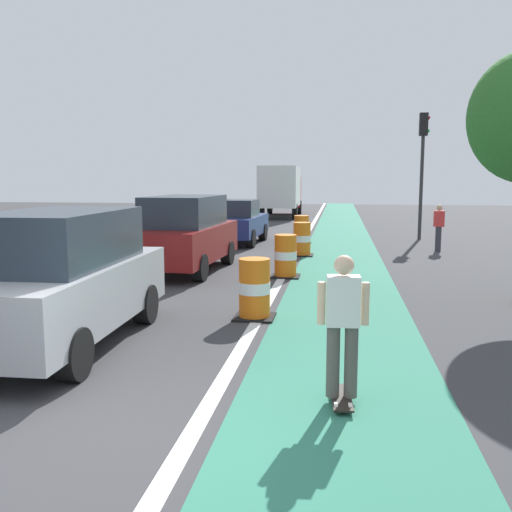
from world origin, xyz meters
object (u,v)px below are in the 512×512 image
at_px(parked_sedan_third, 236,222).
at_px(parked_suv_nearest, 61,278).
at_px(traffic_barrel_front, 254,289).
at_px(traffic_barrel_mid, 285,256).
at_px(traffic_light_corner, 423,153).
at_px(pedestrian_crossing, 439,226).
at_px(delivery_truck_down_block, 281,188).
at_px(traffic_barrel_far, 301,230).
at_px(parked_suv_second, 185,233).
at_px(skateboarder_on_lane, 343,325).
at_px(traffic_barrel_back, 302,239).

bearing_deg(parked_sedan_third, parked_suv_nearest, -90.78).
distance_m(traffic_barrel_front, traffic_barrel_mid, 4.37).
bearing_deg(traffic_light_corner, pedestrian_crossing, -88.58).
xyz_separation_m(parked_sedan_third, delivery_truck_down_block, (0.18, 15.40, 1.01)).
relative_size(traffic_barrel_front, traffic_barrel_far, 1.00).
bearing_deg(parked_suv_second, traffic_barrel_far, 68.60).
distance_m(parked_sedan_third, traffic_light_corner, 8.12).
xyz_separation_m(skateboarder_on_lane, traffic_barrel_mid, (-1.40, 8.09, -0.38)).
distance_m(parked_suv_nearest, traffic_barrel_far, 14.12).
bearing_deg(pedestrian_crossing, parked_suv_second, -144.83).
xyz_separation_m(parked_sedan_third, traffic_barrel_front, (2.44, -11.51, -0.30)).
bearing_deg(traffic_barrel_front, traffic_light_corner, 71.22).
distance_m(traffic_barrel_far, delivery_truck_down_block, 15.38).
bearing_deg(delivery_truck_down_block, pedestrian_crossing, -66.89).
relative_size(parked_sedan_third, pedestrian_crossing, 2.59).
relative_size(parked_suv_second, parked_sedan_third, 1.12).
bearing_deg(traffic_barrel_front, skateboarder_on_lane, -67.47).
xyz_separation_m(parked_suv_second, traffic_barrel_front, (2.63, -4.90, -0.50)).
relative_size(delivery_truck_down_block, pedestrian_crossing, 4.74).
distance_m(skateboarder_on_lane, traffic_light_corner, 18.27).
xyz_separation_m(parked_suv_second, traffic_barrel_mid, (2.78, -0.54, -0.50)).
relative_size(parked_sedan_third, traffic_barrel_far, 3.83).
bearing_deg(parked_suv_second, traffic_barrel_front, -61.81).
bearing_deg(traffic_barrel_far, parked_suv_nearest, -101.01).
relative_size(parked_suv_second, delivery_truck_down_block, 0.61).
distance_m(traffic_barrel_front, pedestrian_crossing, 11.30).
height_order(traffic_barrel_front, traffic_light_corner, traffic_light_corner).
relative_size(parked_suv_nearest, parked_sedan_third, 1.11).
xyz_separation_m(parked_suv_nearest, parked_sedan_third, (0.18, 13.59, -0.20)).
xyz_separation_m(skateboarder_on_lane, delivery_truck_down_block, (-3.81, 30.65, 0.94)).
xyz_separation_m(traffic_barrel_far, delivery_truck_down_block, (-2.33, 15.14, 1.31)).
height_order(skateboarder_on_lane, traffic_barrel_mid, skateboarder_on_lane).
distance_m(skateboarder_on_lane, parked_suv_nearest, 4.49).
bearing_deg(traffic_barrel_far, pedestrian_crossing, -18.22).
bearing_deg(traffic_barrel_mid, traffic_light_corner, 64.48).
distance_m(skateboarder_on_lane, parked_suv_second, 9.58).
bearing_deg(traffic_barrel_back, parked_sedan_third, 131.76).
bearing_deg(traffic_barrel_mid, traffic_barrel_far, 90.64).
bearing_deg(traffic_barrel_front, parked_suv_second, 118.19).
bearing_deg(traffic_barrel_mid, skateboarder_on_lane, -80.21).
xyz_separation_m(parked_sedan_third, traffic_light_corner, (7.23, 2.56, 2.67)).
distance_m(traffic_light_corner, pedestrian_crossing, 4.69).
height_order(skateboarder_on_lane, delivery_truck_down_block, delivery_truck_down_block).
bearing_deg(traffic_light_corner, traffic_barrel_far, -154.05).
relative_size(skateboarder_on_lane, parked_suv_second, 0.36).
bearing_deg(parked_sedan_third, pedestrian_crossing, -10.25).
bearing_deg(skateboarder_on_lane, pedestrian_crossing, 76.53).
relative_size(skateboarder_on_lane, pedestrian_crossing, 1.05).
height_order(parked_suv_nearest, traffic_barrel_front, parked_suv_nearest).
relative_size(skateboarder_on_lane, traffic_barrel_back, 1.55).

